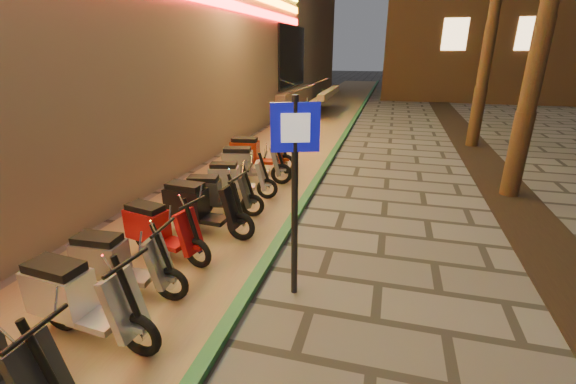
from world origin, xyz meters
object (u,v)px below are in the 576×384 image
(scooter_5, at_px, (78,299))
(scooter_11, at_px, (248,164))
(scooter_7, at_px, (159,229))
(scooter_9, at_px, (216,194))
(scooter_10, at_px, (235,179))
(scooter_6, at_px, (117,262))
(scooter_8, at_px, (199,206))
(scooter_12, at_px, (255,153))
(pedestrian_sign, at_px, (295,173))

(scooter_5, bearing_deg, scooter_11, 96.00)
(scooter_7, distance_m, scooter_9, 1.75)
(scooter_5, height_order, scooter_7, scooter_5)
(scooter_10, bearing_deg, scooter_9, -102.61)
(scooter_6, relative_size, scooter_8, 0.92)
(scooter_6, xyz_separation_m, scooter_8, (0.19, 1.99, 0.04))
(scooter_5, height_order, scooter_12, scooter_12)
(scooter_6, distance_m, scooter_10, 3.80)
(scooter_10, relative_size, scooter_11, 0.89)
(scooter_10, bearing_deg, scooter_7, -106.54)
(scooter_7, distance_m, scooter_8, 0.97)
(scooter_6, height_order, scooter_9, scooter_6)
(scooter_11, height_order, scooter_12, scooter_12)
(scooter_9, height_order, scooter_11, scooter_11)
(pedestrian_sign, bearing_deg, scooter_11, 98.84)
(scooter_6, relative_size, scooter_10, 1.05)
(scooter_5, distance_m, scooter_6, 0.87)
(scooter_5, xyz_separation_m, scooter_12, (-0.24, 6.63, 0.01))
(pedestrian_sign, relative_size, scooter_8, 1.55)
(scooter_10, bearing_deg, scooter_8, -101.12)
(pedestrian_sign, height_order, scooter_10, pedestrian_sign)
(scooter_6, bearing_deg, pedestrian_sign, 12.24)
(pedestrian_sign, height_order, scooter_8, pedestrian_sign)
(scooter_8, distance_m, scooter_12, 3.80)
(scooter_5, distance_m, scooter_9, 3.65)
(scooter_6, xyz_separation_m, scooter_11, (0.09, 4.81, 0.04))
(scooter_8, xyz_separation_m, scooter_10, (-0.06, 1.81, -0.06))
(scooter_12, bearing_deg, scooter_11, -85.05)
(scooter_10, height_order, scooter_12, scooter_12)
(scooter_6, height_order, scooter_7, same)
(scooter_11, bearing_deg, scooter_6, -104.71)
(scooter_8, height_order, scooter_12, scooter_12)
(pedestrian_sign, bearing_deg, scooter_8, 128.23)
(scooter_10, bearing_deg, scooter_6, -105.05)
(scooter_5, distance_m, scooter_10, 4.65)
(scooter_6, distance_m, scooter_9, 2.80)
(scooter_8, xyz_separation_m, scooter_11, (-0.11, 2.81, -0.00))
(scooter_5, distance_m, scooter_8, 2.85)
(scooter_8, xyz_separation_m, scooter_12, (-0.29, 3.79, 0.01))
(scooter_7, distance_m, scooter_10, 2.75)
(scooter_9, bearing_deg, scooter_7, -107.35)
(scooter_5, relative_size, scooter_11, 1.01)
(scooter_8, relative_size, scooter_12, 0.98)
(scooter_11, relative_size, scooter_12, 0.97)
(scooter_6, relative_size, scooter_11, 0.93)
(scooter_10, bearing_deg, scooter_11, 79.60)
(scooter_9, bearing_deg, scooter_6, -104.49)
(pedestrian_sign, xyz_separation_m, scooter_7, (-2.34, 0.41, -1.25))
(scooter_6, xyz_separation_m, scooter_12, (-0.10, 5.78, 0.05))
(scooter_7, bearing_deg, pedestrian_sign, 1.99)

